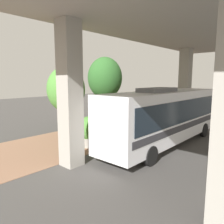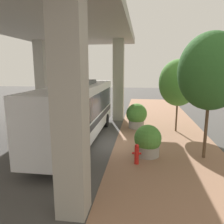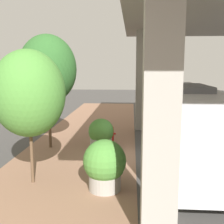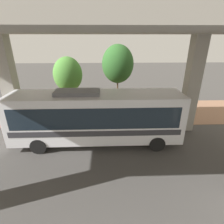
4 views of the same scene
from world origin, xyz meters
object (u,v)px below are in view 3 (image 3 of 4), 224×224
object	(u,v)px
planter_front	(101,134)
planter_middle	(105,165)
fire_hydrant	(112,134)
street_tree_near	(29,94)
street_tree_far	(48,69)
bus	(186,120)

from	to	relation	value
planter_front	planter_middle	bearing A→B (deg)	-82.40
fire_hydrant	planter_middle	bearing A→B (deg)	-88.35
planter_middle	street_tree_near	world-z (taller)	street_tree_near
street_tree_near	planter_middle	bearing A→B (deg)	-9.17
planter_middle	street_tree_far	bearing A→B (deg)	124.19
planter_middle	street_tree_near	distance (m)	3.85
planter_front	street_tree_far	world-z (taller)	street_tree_far
planter_front	street_tree_near	xyz separation A→B (m)	(-2.15, -4.89, 2.70)
bus	planter_front	size ratio (longest dim) A/B	6.63
bus	street_tree_far	bearing A→B (deg)	165.33
planter_front	street_tree_far	bearing A→B (deg)	-177.71
bus	fire_hydrant	world-z (taller)	bus
bus	planter_front	world-z (taller)	bus
street_tree_near	bus	bearing A→B (deg)	24.74
street_tree_near	planter_front	bearing A→B (deg)	66.23
street_tree_far	planter_middle	bearing A→B (deg)	-55.81
fire_hydrant	planter_front	bearing A→B (deg)	-115.43
bus	planter_middle	xyz separation A→B (m)	(-3.49, -3.39, -1.05)
planter_middle	planter_front	bearing A→B (deg)	97.60
street_tree_far	fire_hydrant	bearing A→B (deg)	19.96
planter_front	planter_middle	world-z (taller)	planter_middle
planter_middle	street_tree_far	distance (m)	7.17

